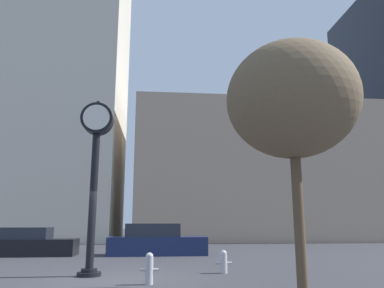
# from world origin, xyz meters

# --- Properties ---
(ground_plane) EXTENTS (200.00, 200.00, 0.00)m
(ground_plane) POSITION_xyz_m (0.00, 0.00, 0.00)
(ground_plane) COLOR #38383D
(building_tall_tower) EXTENTS (15.47, 12.00, 33.59)m
(building_tall_tower) POSITION_xyz_m (-10.09, 24.00, 16.79)
(building_tall_tower) COLOR beige
(building_tall_tower) RESTS_ON ground_plane
(building_storefront_row) EXTENTS (21.81, 12.00, 12.01)m
(building_storefront_row) POSITION_xyz_m (10.22, 24.00, 6.00)
(building_storefront_row) COLOR tan
(building_storefront_row) RESTS_ON ground_plane
(street_clock) EXTENTS (1.00, 0.71, 5.44)m
(street_clock) POSITION_xyz_m (-0.82, 0.80, 3.60)
(street_clock) COLOR black
(street_clock) RESTS_ON ground_plane
(car_black) EXTENTS (4.69, 1.83, 1.34)m
(car_black) POSITION_xyz_m (-5.10, 8.15, 0.56)
(car_black) COLOR black
(car_black) RESTS_ON ground_plane
(car_navy) EXTENTS (4.84, 2.02, 1.52)m
(car_navy) POSITION_xyz_m (1.15, 8.14, 0.64)
(car_navy) COLOR #19234C
(car_navy) RESTS_ON ground_plane
(fire_hydrant_near) EXTENTS (0.51, 0.22, 0.70)m
(fire_hydrant_near) POSITION_xyz_m (3.27, 1.08, 0.36)
(fire_hydrant_near) COLOR #B7B7BC
(fire_hydrant_near) RESTS_ON ground_plane
(fire_hydrant_far) EXTENTS (0.47, 0.21, 0.79)m
(fire_hydrant_far) POSITION_xyz_m (0.98, -0.90, 0.40)
(fire_hydrant_far) COLOR #B7B7BC
(fire_hydrant_far) RESTS_ON ground_plane
(bare_tree) EXTENTS (3.16, 3.16, 5.88)m
(bare_tree) POSITION_xyz_m (4.35, -2.70, 4.44)
(bare_tree) COLOR brown
(bare_tree) RESTS_ON ground_plane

